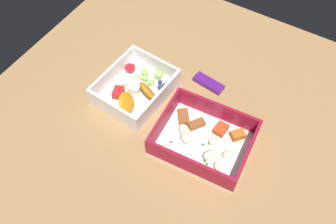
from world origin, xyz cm
name	(u,v)px	position (x,y,z in cm)	size (l,w,h in cm)	color
table_surface	(173,122)	(0.00, 0.00, 1.00)	(80.00, 80.00, 2.00)	#9E7547
pasta_container	(204,139)	(7.98, -1.79, 3.56)	(19.20, 15.69, 5.03)	white
fruit_bowl	(137,89)	(-10.34, 1.72, 3.77)	(14.05, 16.57, 5.65)	white
candy_bar	(209,83)	(1.93, 12.01, 2.60)	(7.00, 2.40, 1.20)	#51197A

